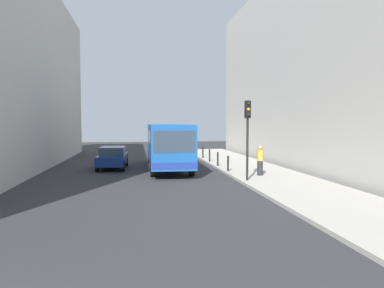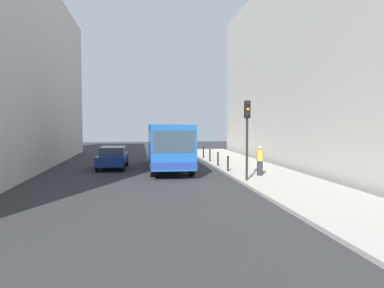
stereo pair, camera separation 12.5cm
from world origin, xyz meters
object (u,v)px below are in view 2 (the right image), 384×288
Objects in this scene: traffic_light at (247,125)px; bollard_far at (210,155)px; bollard_near at (228,164)px; bus at (168,143)px; car_beside_bus at (113,157)px; car_behind_bus at (165,147)px; bollard_farthest at (203,152)px; bollard_mid at (218,159)px; pedestrian_near_signal at (260,161)px.

traffic_light is 4.32× the size of bollard_far.
bollard_far is at bearing 90.00° from bollard_near.
bus reaches higher than car_beside_bus.
bus is at bearing 83.32° from car_behind_bus.
bollard_farthest is (3.45, 5.44, -1.10)m from bus.
car_behind_bus is 4.74× the size of bollard_near.
car_beside_bus reaches higher than bollard_mid.
traffic_light is 2.43× the size of pedestrian_near_signal.
pedestrian_near_signal is (8.52, -5.70, 0.21)m from car_beside_bus.
bus is at bearing 176.61° from car_beside_bus.
bollard_near and bollard_farthest have the same top height.
bollard_far is at bearing 90.60° from traffic_light.
bollard_mid and bollard_farthest have the same top height.
car_beside_bus reaches higher than bollard_farthest.
bollard_near is (2.89, -13.33, -0.16)m from car_behind_bus.
car_behind_bus is 8.03m from bollard_far.
car_beside_bus is at bearing 134.66° from traffic_light.
car_beside_bus is at bearing 62.58° from car_behind_bus.
bus is 6.56× the size of pedestrian_near_signal.
traffic_light is 2.90m from pedestrian_near_signal.
bollard_farthest is at bearing -121.60° from bus.
car_behind_bus is 4.74× the size of bollard_mid.
bollard_farthest is (0.00, 2.92, 0.00)m from bollard_far.
bollard_far is (0.00, 5.84, 0.00)m from bollard_near.
bollard_near is 8.76m from bollard_farthest.
bollard_farthest is 0.56× the size of pedestrian_near_signal.
bollard_mid is 5.13m from pedestrian_near_signal.
car_behind_bus is at bearing -111.81° from car_beside_bus.
traffic_light is at bearing -89.54° from bollard_farthest.
car_behind_bus is 15.93m from pedestrian_near_signal.
bollard_near and bollard_mid have the same top height.
bollard_farthest is (0.00, 8.76, 0.00)m from bollard_near.
bollard_farthest is (7.17, 5.08, -0.16)m from car_beside_bus.
bollard_mid and bollard_far have the same top height.
car_beside_bus is (-3.72, 0.36, -0.94)m from bus.
car_behind_bus reaches higher than bollard_farthest.
bus is 7.95m from traffic_light.
car_behind_bus reaches higher than bollard_mid.
bus is 7.22m from pedestrian_near_signal.
pedestrian_near_signal is (1.35, -10.77, 0.36)m from bollard_farthest.
traffic_light is at bearing -88.44° from bollard_near.
traffic_light is 9.81m from bollard_far.
traffic_light reaches higher than bollard_mid.
car_beside_bus is at bearing -4.73° from bus.
bus is at bearing -143.84° from bollard_far.
bollard_near is at bearing 154.95° from car_beside_bus.
bus is 10.07m from car_behind_bus.
bollard_far is 7.98m from pedestrian_near_signal.
bus is 3.86m from car_beside_bus.
bollard_far is (-0.10, 9.52, -2.38)m from traffic_light.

